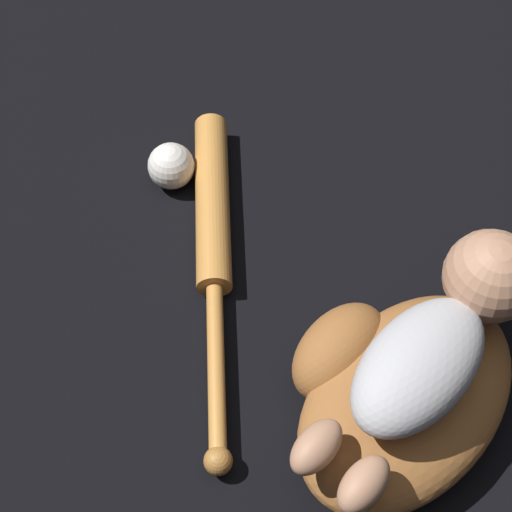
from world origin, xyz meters
TOP-DOWN VIEW (x-y plane):
  - ground_plane at (0.00, 0.00)m, footprint 6.00×6.00m
  - baseball_glove at (0.03, -0.03)m, footprint 0.36×0.29m
  - baby_figure at (0.07, -0.03)m, footprint 0.38×0.17m
  - baseball_bat at (0.01, 0.31)m, footprint 0.35×0.46m
  - baseball at (0.03, 0.44)m, footprint 0.07×0.07m

SIDE VIEW (x-z plane):
  - ground_plane at x=0.00m, z-range 0.00..0.00m
  - baseball_bat at x=0.01m, z-range 0.00..0.05m
  - baseball at x=0.03m, z-range 0.00..0.07m
  - baseball_glove at x=0.03m, z-range 0.00..0.10m
  - baby_figure at x=0.07m, z-range 0.09..0.20m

